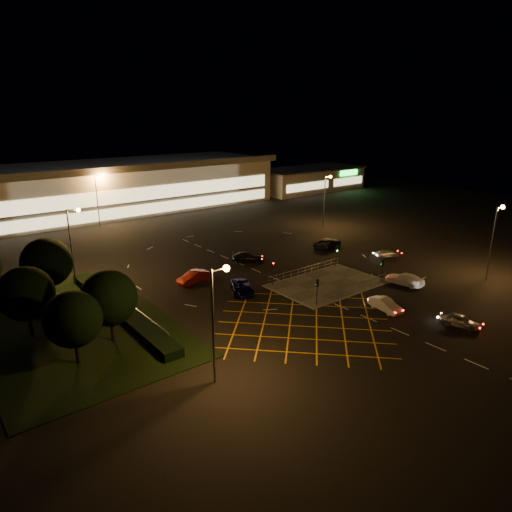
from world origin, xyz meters
TOP-DOWN VIEW (x-y plane):
  - ground at (0.00, 0.00)m, footprint 180.00×180.00m
  - pedestrian_island at (2.00, -2.00)m, footprint 14.00×9.00m
  - grass_verge at (-28.00, 6.00)m, footprint 18.00×30.00m
  - hedge at (-23.00, 6.00)m, footprint 2.00×26.00m
  - supermarket at (0.00, 61.95)m, footprint 72.00×26.50m
  - retail_unit_a at (46.00, 53.97)m, footprint 18.80×14.80m
  - retail_unit_b at (62.00, 53.96)m, footprint 14.80×14.80m
  - streetlight_sw at (-21.56, -12.00)m, footprint 1.78×0.56m
  - streetlight_se at (20.44, -14.00)m, footprint 1.78×0.56m
  - streetlight_nw at (-23.56, 18.00)m, footprint 1.78×0.56m
  - streetlight_ne at (24.44, 20.00)m, footprint 1.78×0.56m
  - streetlight_far_left at (-9.56, 48.00)m, footprint 1.78×0.56m
  - streetlight_far_right at (30.44, 50.00)m, footprint 1.78×0.56m
  - signal_sw at (-4.00, -5.99)m, footprint 0.28×0.30m
  - signal_se at (8.00, -5.99)m, footprint 0.28×0.30m
  - signal_nw at (-4.00, 1.99)m, footprint 0.28×0.30m
  - signal_ne at (8.00, 1.99)m, footprint 0.28×0.30m
  - tree_a at (-30.00, -2.00)m, footprint 5.04×5.04m
  - tree_b at (-32.00, 6.00)m, footprint 5.40×5.40m
  - tree_c at (-28.00, 14.00)m, footprint 5.76×5.76m
  - tree_e at (-26.00, 0.00)m, footprint 5.40×5.40m
  - car_near_silver at (3.94, -19.12)m, footprint 2.39×4.21m
  - car_queue_white at (1.13, -11.78)m, footprint 2.10×4.41m
  - car_left_blue at (-8.61, 2.42)m, footprint 4.57×5.80m
  - car_far_dkgrey at (-0.46, 11.93)m, footprint 4.93×4.72m
  - car_right_silver at (17.93, 0.41)m, footprint 4.11×3.00m
  - car_circ_red at (-11.47, 9.30)m, footprint 4.95×2.57m
  - car_east_grey at (14.55, 9.79)m, footprint 5.98×3.60m
  - car_approach_white at (9.93, -8.19)m, footprint 2.77×5.37m

SIDE VIEW (x-z plane):
  - ground at x=0.00m, z-range 0.00..0.00m
  - grass_verge at x=-28.00m, z-range 0.00..0.08m
  - pedestrian_island at x=2.00m, z-range 0.00..0.12m
  - hedge at x=-23.00m, z-range 0.00..1.00m
  - car_right_silver at x=17.93m, z-range 0.00..1.30m
  - car_near_silver at x=3.94m, z-range 0.00..1.35m
  - car_queue_white at x=1.13m, z-range 0.00..1.39m
  - car_far_dkgrey at x=-0.46m, z-range 0.00..1.41m
  - car_left_blue at x=-8.61m, z-range 0.00..1.47m
  - car_approach_white at x=9.93m, z-range 0.00..1.49m
  - car_circ_red at x=-11.47m, z-range 0.00..1.55m
  - car_east_grey at x=14.55m, z-range 0.00..1.55m
  - signal_sw at x=-4.00m, z-range 0.79..3.94m
  - signal_se at x=8.00m, z-range 0.79..3.94m
  - signal_nw at x=-4.00m, z-range 0.79..3.94m
  - signal_ne at x=8.00m, z-range 0.79..3.94m
  - retail_unit_a at x=46.00m, z-range 0.04..6.39m
  - retail_unit_b at x=62.00m, z-range 0.05..6.40m
  - tree_a at x=-30.00m, z-range 0.90..7.76m
  - tree_b at x=-32.00m, z-range 0.97..8.32m
  - tree_e at x=-26.00m, z-range 0.97..8.32m
  - tree_c at x=-28.00m, z-range 1.03..8.87m
  - supermarket at x=0.00m, z-range 0.06..10.56m
  - streetlight_sw at x=-21.56m, z-range 1.55..11.58m
  - streetlight_se at x=20.44m, z-range 1.55..11.58m
  - streetlight_nw at x=-23.56m, z-range 1.55..11.58m
  - streetlight_ne at x=24.44m, z-range 1.55..11.58m
  - streetlight_far_left at x=-9.56m, z-range 1.55..11.58m
  - streetlight_far_right at x=30.44m, z-range 1.55..11.58m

